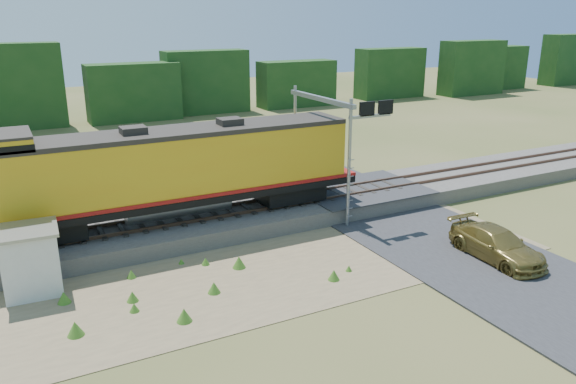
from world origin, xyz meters
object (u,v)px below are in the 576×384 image
signal_gantry (332,123)px  car (497,245)px  locomotive (171,170)px  shed (31,260)px

signal_gantry → car: 10.01m
locomotive → shed: bearing=-154.7°
locomotive → signal_gantry: 8.58m
signal_gantry → car: bearing=-68.9°
locomotive → signal_gantry: bearing=-4.4°
shed → car: (18.15, -6.07, -0.63)m
locomotive → car: bearing=-38.0°
signal_gantry → locomotive: bearing=175.6°
signal_gantry → car: (3.27, -8.48, -4.20)m
signal_gantry → car: signal_gantry is taller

